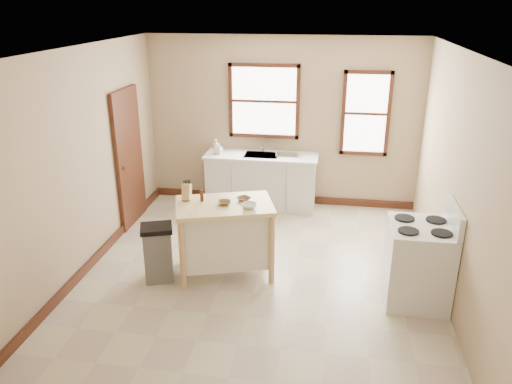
% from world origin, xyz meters
% --- Properties ---
extents(floor, '(5.00, 5.00, 0.00)m').
position_xyz_m(floor, '(0.00, 0.00, 0.00)').
color(floor, '#B09D8B').
rests_on(floor, ground).
extents(ceiling, '(5.00, 5.00, 0.00)m').
position_xyz_m(ceiling, '(0.00, 0.00, 2.80)').
color(ceiling, white).
rests_on(ceiling, ground).
extents(wall_back, '(4.50, 0.04, 2.80)m').
position_xyz_m(wall_back, '(0.00, 2.50, 1.40)').
color(wall_back, tan).
rests_on(wall_back, ground).
extents(wall_left, '(0.04, 5.00, 2.80)m').
position_xyz_m(wall_left, '(-2.25, 0.00, 1.40)').
color(wall_left, tan).
rests_on(wall_left, ground).
extents(wall_right, '(0.04, 5.00, 2.80)m').
position_xyz_m(wall_right, '(2.25, 0.00, 1.40)').
color(wall_right, tan).
rests_on(wall_right, ground).
extents(window_main, '(1.17, 0.06, 1.22)m').
position_xyz_m(window_main, '(-0.30, 2.48, 1.75)').
color(window_main, '#3A1A0F').
rests_on(window_main, wall_back).
extents(window_side, '(0.77, 0.06, 1.37)m').
position_xyz_m(window_side, '(1.35, 2.48, 1.60)').
color(window_side, '#3A1A0F').
rests_on(window_side, wall_back).
extents(door_left, '(0.06, 0.90, 2.10)m').
position_xyz_m(door_left, '(-2.21, 1.30, 1.05)').
color(door_left, '#3A1A0F').
rests_on(door_left, ground).
extents(baseboard_back, '(4.50, 0.04, 0.12)m').
position_xyz_m(baseboard_back, '(0.00, 2.47, 0.06)').
color(baseboard_back, '#3A1A0F').
rests_on(baseboard_back, ground).
extents(baseboard_left, '(0.04, 5.00, 0.12)m').
position_xyz_m(baseboard_left, '(-2.22, 0.00, 0.06)').
color(baseboard_left, '#3A1A0F').
rests_on(baseboard_left, ground).
extents(sink_counter, '(1.86, 0.62, 0.92)m').
position_xyz_m(sink_counter, '(-0.30, 2.20, 0.46)').
color(sink_counter, beige).
rests_on(sink_counter, ground).
extents(faucet, '(0.03, 0.03, 0.22)m').
position_xyz_m(faucet, '(-0.30, 2.38, 1.03)').
color(faucet, silver).
rests_on(faucet, sink_counter).
extents(soap_bottle_a, '(0.12, 0.12, 0.25)m').
position_xyz_m(soap_bottle_a, '(-1.05, 2.15, 1.04)').
color(soap_bottle_a, '#B2B2B2').
rests_on(soap_bottle_a, sink_counter).
extents(soap_bottle_b, '(0.11, 0.11, 0.18)m').
position_xyz_m(soap_bottle_b, '(-1.00, 2.14, 1.01)').
color(soap_bottle_b, '#B2B2B2').
rests_on(soap_bottle_b, sink_counter).
extents(dish_rack, '(0.45, 0.40, 0.09)m').
position_xyz_m(dish_rack, '(0.14, 2.23, 0.97)').
color(dish_rack, silver).
rests_on(dish_rack, sink_counter).
extents(kitchen_island, '(1.35, 1.07, 0.97)m').
position_xyz_m(kitchen_island, '(-0.43, -0.06, 0.48)').
color(kitchen_island, '#E0CB84').
rests_on(kitchen_island, ground).
extents(knife_block, '(0.10, 0.10, 0.20)m').
position_xyz_m(knife_block, '(-0.91, -0.01, 1.07)').
color(knife_block, '#DFB375').
rests_on(knife_block, kitchen_island).
extents(pepper_grinder, '(0.05, 0.05, 0.15)m').
position_xyz_m(pepper_grinder, '(-0.72, -0.02, 1.04)').
color(pepper_grinder, '#3E1E10').
rests_on(pepper_grinder, kitchen_island).
extents(bowl_a, '(0.21, 0.21, 0.04)m').
position_xyz_m(bowl_a, '(-0.43, -0.08, 0.99)').
color(bowl_a, brown).
rests_on(bowl_a, kitchen_island).
extents(bowl_b, '(0.24, 0.24, 0.04)m').
position_xyz_m(bowl_b, '(-0.21, 0.08, 0.99)').
color(bowl_b, brown).
rests_on(bowl_b, kitchen_island).
extents(bowl_c, '(0.23, 0.23, 0.06)m').
position_xyz_m(bowl_c, '(-0.10, -0.14, 0.99)').
color(bowl_c, white).
rests_on(bowl_c, kitchen_island).
extents(trash_bin, '(0.47, 0.43, 0.74)m').
position_xyz_m(trash_bin, '(-1.22, -0.35, 0.37)').
color(trash_bin, slate).
rests_on(trash_bin, ground).
extents(gas_stove, '(0.76, 0.77, 1.21)m').
position_xyz_m(gas_stove, '(1.89, -0.31, 0.61)').
color(gas_stove, silver).
rests_on(gas_stove, ground).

